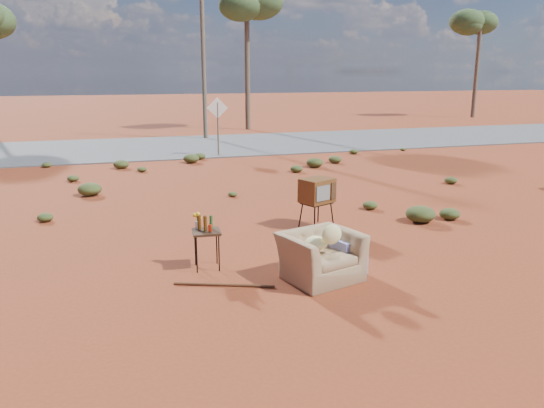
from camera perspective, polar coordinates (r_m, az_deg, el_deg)
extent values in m
plane|color=maroon|center=(8.59, 0.52, -7.14)|extent=(140.00, 140.00, 0.00)
cube|color=#565659|center=(22.97, -10.96, 6.07)|extent=(140.00, 7.00, 0.04)
imported|color=#937450|center=(8.13, 5.27, -4.79)|extent=(1.27, 1.00, 0.98)
ellipsoid|color=#F2E994|center=(8.11, 4.76, -4.23)|extent=(0.35, 0.35, 0.21)
ellipsoid|color=#F2E994|center=(7.94, 6.44, -3.26)|extent=(0.31, 0.16, 0.31)
cube|color=#212799|center=(8.59, 7.55, -5.26)|extent=(0.65, 0.83, 0.57)
cube|color=black|center=(10.85, 4.83, 0.13)|extent=(0.68, 0.61, 0.03)
cylinder|color=black|center=(10.60, 4.60, -1.62)|extent=(0.03, 0.03, 0.51)
cylinder|color=black|center=(10.96, 6.48, -1.14)|extent=(0.03, 0.03, 0.51)
cylinder|color=black|center=(10.87, 3.11, -1.19)|extent=(0.03, 0.03, 0.51)
cylinder|color=black|center=(11.22, 4.99, -0.74)|extent=(0.03, 0.03, 0.51)
cube|color=#5D3417|center=(10.79, 4.86, 1.46)|extent=(0.77, 0.70, 0.49)
cube|color=slate|center=(10.55, 5.52, 1.16)|extent=(0.35, 0.17, 0.30)
cube|color=#472D19|center=(10.77, 6.64, 1.40)|extent=(0.14, 0.08, 0.34)
cube|color=#331D12|center=(8.56, -7.08, -2.98)|extent=(0.48, 0.48, 0.04)
cylinder|color=black|center=(8.47, -8.10, -5.38)|extent=(0.02, 0.02, 0.62)
cylinder|color=black|center=(8.50, -5.72, -5.25)|extent=(0.02, 0.02, 0.62)
cylinder|color=black|center=(8.81, -8.26, -4.63)|extent=(0.02, 0.02, 0.62)
cylinder|color=black|center=(8.83, -5.97, -4.50)|extent=(0.02, 0.02, 0.62)
cylinder|color=#462B0B|center=(8.55, -7.84, -2.09)|extent=(0.06, 0.06, 0.23)
cylinder|color=#462B0B|center=(8.45, -7.18, -2.21)|extent=(0.06, 0.06, 0.25)
cylinder|color=#235223|center=(8.61, -6.57, -2.00)|extent=(0.05, 0.05, 0.21)
cylinder|color=red|center=(8.45, -6.68, -2.65)|extent=(0.06, 0.06, 0.11)
cylinder|color=silver|center=(8.65, -8.04, -2.27)|extent=(0.07, 0.07, 0.12)
ellipsoid|color=yellow|center=(8.61, -8.08, -1.30)|extent=(0.14, 0.14, 0.11)
cylinder|color=#542C16|center=(8.01, -5.19, -8.67)|extent=(1.42, 0.60, 0.04)
cylinder|color=brown|center=(20.14, -5.83, 7.97)|extent=(0.06, 0.06, 2.00)
cube|color=silver|center=(20.07, -5.89, 10.24)|extent=(0.78, 0.04, 0.78)
cylinder|color=brown|center=(29.59, -2.67, 14.79)|extent=(0.28, 0.28, 7.00)
ellipsoid|color=#425A2E|center=(29.78, -2.74, 20.57)|extent=(3.20, 3.20, 2.20)
cylinder|color=brown|center=(39.97, 21.14, 13.34)|extent=(0.28, 0.28, 6.50)
ellipsoid|color=#425A2E|center=(40.08, 21.50, 17.26)|extent=(3.20, 3.20, 2.20)
cylinder|color=brown|center=(25.54, -7.41, 15.94)|extent=(0.20, 0.20, 8.00)
ellipsoid|color=#444F22|center=(12.08, 18.57, -1.01)|extent=(0.44, 0.44, 0.24)
ellipsoid|color=#444F22|center=(14.45, -19.01, 1.52)|extent=(0.60, 0.60, 0.33)
ellipsoid|color=#444F22|center=(15.94, 18.69, 2.42)|extent=(0.36, 0.36, 0.20)
ellipsoid|color=#444F22|center=(16.89, 2.64, 3.81)|extent=(0.40, 0.40, 0.22)
ellipsoid|color=#444F22|center=(17.42, -13.83, 3.64)|extent=(0.30, 0.30, 0.17)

